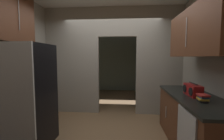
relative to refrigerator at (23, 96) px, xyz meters
name	(u,v)px	position (x,y,z in m)	size (l,w,h in m)	color
ground	(107,136)	(1.37, 0.41, -0.87)	(20.00, 20.00, 0.00)	brown
kitchen_partition	(111,58)	(1.34, 1.70, 0.64)	(3.62, 0.12, 2.82)	#9E998C
adjoining_room_shell	(116,60)	(1.37, 3.72, 0.54)	(3.62, 2.97, 2.82)	gray
refrigerator	(23,96)	(0.00, 0.00, 0.00)	(0.85, 0.80, 1.73)	black
lower_cabinet_run	(194,123)	(2.83, 0.12, -0.42)	(0.70, 1.91, 0.89)	brown
upper_cabinet_counterside	(198,32)	(2.83, 0.12, 1.04)	(0.36, 1.72, 0.75)	brown
upper_cabinet_fridgeside	(9,12)	(-0.26, 0.10, 1.41)	(0.36, 0.93, 1.03)	brown
boombox	(193,90)	(2.80, 0.15, 0.11)	(0.17, 0.40, 0.21)	maroon
book_stack	(203,98)	(2.79, -0.19, 0.08)	(0.15, 0.17, 0.10)	black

